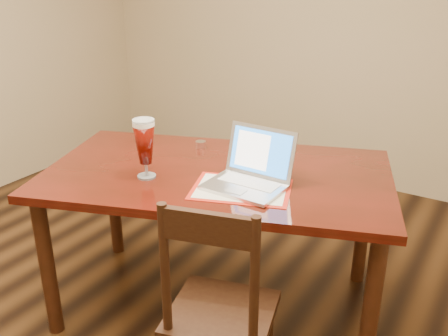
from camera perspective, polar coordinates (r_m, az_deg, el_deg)
The scene contains 3 objects.
ground at distance 2.86m, azimuth -9.51°, elevation -17.61°, with size 5.00×5.00×0.00m, color black.
dining_table at distance 2.61m, azimuth -0.87°, elevation -2.22°, with size 1.99×1.52×1.13m.
dining_chair at distance 2.15m, azimuth -0.57°, elevation -16.18°, with size 0.52×0.51×1.02m.
Camera 1 is at (1.51, -1.60, 1.82)m, focal length 40.00 mm.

